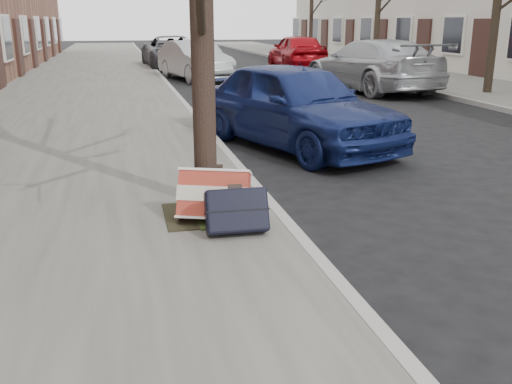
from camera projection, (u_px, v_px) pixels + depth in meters
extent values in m
plane|color=black|center=(443.00, 252.00, 5.21)|extent=(120.00, 120.00, 0.00)
cube|color=slate|center=(89.00, 84.00, 18.34)|extent=(5.00, 70.00, 0.12)
cube|color=slate|center=(414.00, 77.00, 20.90)|extent=(4.00, 70.00, 0.12)
cube|color=black|center=(207.00, 214.00, 5.85)|extent=(0.85, 0.85, 0.02)
cube|color=maroon|center=(214.00, 195.00, 5.59)|extent=(0.78, 0.60, 0.53)
cube|color=black|center=(237.00, 210.00, 5.27)|extent=(0.59, 0.36, 0.46)
imported|color=#121D51|center=(295.00, 105.00, 9.32)|extent=(2.99, 4.48, 1.42)
imported|color=#9C9FA3|center=(195.00, 61.00, 20.07)|extent=(2.37, 4.33, 1.35)
imported|color=#3D3C43|center=(173.00, 52.00, 25.06)|extent=(2.62, 5.16, 1.40)
imported|color=#9B9EA2|center=(371.00, 65.00, 16.93)|extent=(2.89, 5.49, 1.52)
imported|color=#9A060E|center=(296.00, 51.00, 24.92)|extent=(1.85, 4.42, 1.49)
cylinder|color=black|center=(497.00, 5.00, 15.21)|extent=(0.23, 0.23, 4.60)
cylinder|color=black|center=(378.00, 10.00, 22.07)|extent=(0.22, 0.22, 4.59)
cylinder|color=black|center=(312.00, 5.00, 29.37)|extent=(0.20, 0.20, 5.40)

